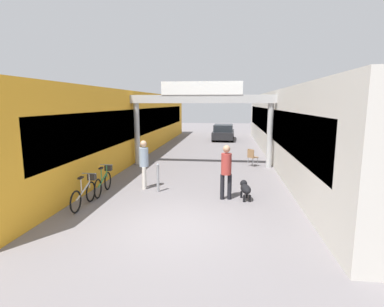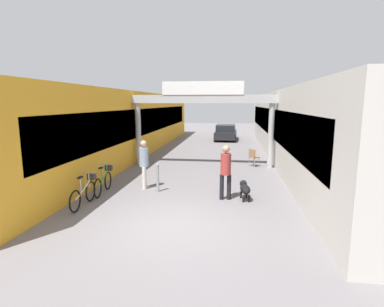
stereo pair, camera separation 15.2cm
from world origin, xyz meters
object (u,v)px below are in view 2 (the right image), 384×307
object	(u,v)px
bollard_post_metal	(158,177)
parked_car_black	(226,132)
dog_on_leash	(245,189)
cafe_chair_wood_nearer	(253,156)
pedestrian_with_dog	(226,168)
bicycle_green_second	(104,181)
bicycle_silver_nearest	(85,192)
pedestrian_companion	(144,161)

from	to	relation	value
bollard_post_metal	parked_car_black	distance (m)	15.84
dog_on_leash	cafe_chair_wood_nearer	size ratio (longest dim) A/B	0.94
dog_on_leash	parked_car_black	distance (m)	16.22
pedestrian_with_dog	cafe_chair_wood_nearer	bearing A→B (deg)	77.04
bollard_post_metal	dog_on_leash	bearing A→B (deg)	-8.83
pedestrian_with_dog	bicycle_green_second	distance (m)	4.36
bicycle_green_second	dog_on_leash	bearing A→B (deg)	-1.18
pedestrian_with_dog	cafe_chair_wood_nearer	distance (m)	5.57
bicycle_green_second	cafe_chair_wood_nearer	xyz separation A→B (m)	(5.55, 5.22, 0.10)
bollard_post_metal	bicycle_silver_nearest	bearing A→B (deg)	-137.57
pedestrian_companion	bicycle_green_second	size ratio (longest dim) A/B	1.07
pedestrian_with_dog	pedestrian_companion	size ratio (longest dim) A/B	1.00
pedestrian_companion	bollard_post_metal	size ratio (longest dim) A/B	1.74
pedestrian_with_dog	parked_car_black	bearing A→B (deg)	91.42
dog_on_leash	cafe_chair_wood_nearer	world-z (taller)	cafe_chair_wood_nearer
pedestrian_with_dog	cafe_chair_wood_nearer	size ratio (longest dim) A/B	2.05
pedestrian_companion	cafe_chair_wood_nearer	bearing A→B (deg)	46.30
pedestrian_companion	bicycle_green_second	world-z (taller)	pedestrian_companion
parked_car_black	pedestrian_companion	bearing A→B (deg)	-99.77
dog_on_leash	bicycle_green_second	distance (m)	4.95
bicycle_silver_nearest	parked_car_black	bearing A→B (deg)	77.28
pedestrian_companion	dog_on_leash	distance (m)	3.84
pedestrian_with_dog	bicycle_green_second	world-z (taller)	pedestrian_with_dog
pedestrian_with_dog	bollard_post_metal	bearing A→B (deg)	167.22
bicycle_silver_nearest	parked_car_black	distance (m)	17.89
bicycle_silver_nearest	cafe_chair_wood_nearer	xyz separation A→B (m)	(5.58, 6.58, 0.10)
pedestrian_with_dog	cafe_chair_wood_nearer	world-z (taller)	pedestrian_with_dog
pedestrian_with_dog	dog_on_leash	distance (m)	0.94
pedestrian_companion	dog_on_leash	world-z (taller)	pedestrian_companion
dog_on_leash	parked_car_black	size ratio (longest dim) A/B	0.21
dog_on_leash	cafe_chair_wood_nearer	xyz separation A→B (m)	(0.60, 5.33, 0.17)
pedestrian_with_dog	dog_on_leash	world-z (taller)	pedestrian_with_dog
dog_on_leash	pedestrian_with_dog	bearing A→B (deg)	-173.29
dog_on_leash	pedestrian_companion	bearing A→B (deg)	167.21
bicycle_silver_nearest	pedestrian_companion	bearing A→B (deg)	58.30
pedestrian_companion	bicycle_silver_nearest	size ratio (longest dim) A/B	1.07
pedestrian_with_dog	bollard_post_metal	distance (m)	2.56
bicycle_green_second	bicycle_silver_nearest	bearing A→B (deg)	-91.25
pedestrian_with_dog	pedestrian_companion	world-z (taller)	pedestrian_with_dog
pedestrian_companion	bollard_post_metal	bearing A→B (deg)	-30.61
bollard_post_metal	parked_car_black	size ratio (longest dim) A/B	0.26
pedestrian_companion	bicycle_green_second	bearing A→B (deg)	-149.82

